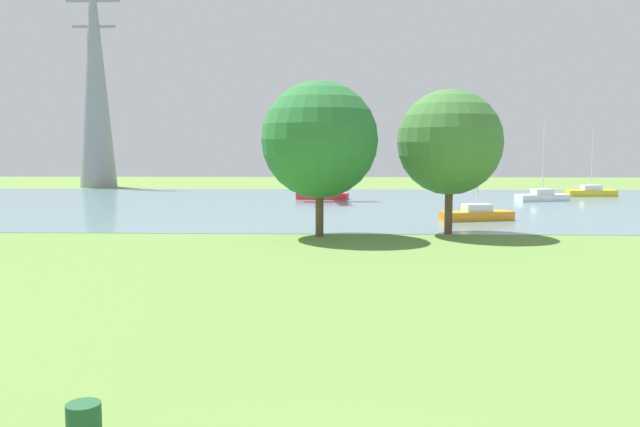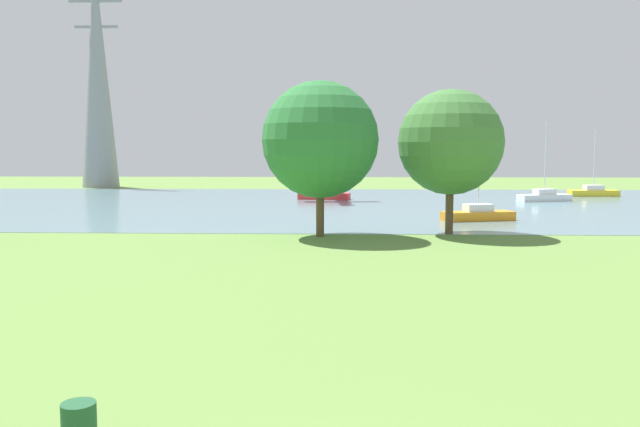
{
  "view_description": "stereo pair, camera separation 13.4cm",
  "coord_description": "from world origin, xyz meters",
  "px_view_note": "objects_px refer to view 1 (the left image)",
  "views": [
    {
      "loc": [
        -0.27,
        -7.41,
        4.91
      ],
      "look_at": [
        -1.22,
        21.77,
        2.0
      ],
      "focal_mm": 37.55,
      "sensor_mm": 36.0,
      "label": 1
    },
    {
      "loc": [
        -0.14,
        -7.4,
        4.91
      ],
      "look_at": [
        -1.22,
        21.77,
        2.0
      ],
      "focal_mm": 37.55,
      "sensor_mm": 36.0,
      "label": 2
    }
  ],
  "objects_px": {
    "sailboat_orange": "(477,214)",
    "tree_mid_shore": "(450,142)",
    "electricity_pylon": "(95,72)",
    "litter_bin": "(84,427)",
    "sailboat_white": "(542,196)",
    "sailboat_yellow": "(591,192)",
    "tree_east_far": "(319,140)",
    "sailboat_red": "(322,195)"
  },
  "relations": [
    {
      "from": "electricity_pylon",
      "to": "tree_east_far",
      "type": "bearing_deg",
      "value": -57.26
    },
    {
      "from": "tree_east_far",
      "to": "tree_mid_shore",
      "type": "bearing_deg",
      "value": 10.33
    },
    {
      "from": "sailboat_orange",
      "to": "tree_mid_shore",
      "type": "height_order",
      "value": "tree_mid_shore"
    },
    {
      "from": "tree_east_far",
      "to": "sailboat_white",
      "type": "bearing_deg",
      "value": 51.85
    },
    {
      "from": "tree_mid_shore",
      "to": "electricity_pylon",
      "type": "relative_size",
      "value": 0.29
    },
    {
      "from": "sailboat_white",
      "to": "sailboat_yellow",
      "type": "bearing_deg",
      "value": 43.63
    },
    {
      "from": "tree_east_far",
      "to": "electricity_pylon",
      "type": "distance_m",
      "value": 53.35
    },
    {
      "from": "litter_bin",
      "to": "tree_mid_shore",
      "type": "relative_size",
      "value": 0.1
    },
    {
      "from": "tree_mid_shore",
      "to": "electricity_pylon",
      "type": "xyz_separation_m",
      "value": [
        -35.72,
        42.97,
        8.74
      ]
    },
    {
      "from": "sailboat_yellow",
      "to": "tree_east_far",
      "type": "height_order",
      "value": "tree_east_far"
    },
    {
      "from": "sailboat_white",
      "to": "tree_east_far",
      "type": "xyz_separation_m",
      "value": [
        -19.44,
        -24.74,
        4.83
      ]
    },
    {
      "from": "sailboat_yellow",
      "to": "sailboat_red",
      "type": "bearing_deg",
      "value": -169.27
    },
    {
      "from": "sailboat_orange",
      "to": "sailboat_white",
      "type": "xyz_separation_m",
      "value": [
        9.19,
        16.4,
        0.02
      ]
    },
    {
      "from": "tree_mid_shore",
      "to": "electricity_pylon",
      "type": "height_order",
      "value": "electricity_pylon"
    },
    {
      "from": "sailboat_yellow",
      "to": "electricity_pylon",
      "type": "bearing_deg",
      "value": 166.49
    },
    {
      "from": "electricity_pylon",
      "to": "litter_bin",
      "type": "bearing_deg",
      "value": -70.08
    },
    {
      "from": "sailboat_yellow",
      "to": "sailboat_orange",
      "type": "xyz_separation_m",
      "value": [
        -15.92,
        -22.82,
        -0.01
      ]
    },
    {
      "from": "sailboat_orange",
      "to": "sailboat_red",
      "type": "xyz_separation_m",
      "value": [
        -10.83,
        17.75,
        -0.01
      ]
    },
    {
      "from": "sailboat_red",
      "to": "sailboat_white",
      "type": "relative_size",
      "value": 0.71
    },
    {
      "from": "sailboat_yellow",
      "to": "sailboat_red",
      "type": "relative_size",
      "value": 1.25
    },
    {
      "from": "sailboat_orange",
      "to": "electricity_pylon",
      "type": "distance_m",
      "value": 54.52
    },
    {
      "from": "sailboat_red",
      "to": "tree_east_far",
      "type": "bearing_deg",
      "value": -88.71
    },
    {
      "from": "litter_bin",
      "to": "tree_mid_shore",
      "type": "bearing_deg",
      "value": 69.67
    },
    {
      "from": "litter_bin",
      "to": "tree_mid_shore",
      "type": "xyz_separation_m",
      "value": [
        10.18,
        27.48,
        4.76
      ]
    },
    {
      "from": "sailboat_white",
      "to": "tree_east_far",
      "type": "bearing_deg",
      "value": -128.15
    },
    {
      "from": "sailboat_orange",
      "to": "electricity_pylon",
      "type": "height_order",
      "value": "electricity_pylon"
    },
    {
      "from": "sailboat_yellow",
      "to": "tree_mid_shore",
      "type": "distance_m",
      "value": 35.64
    },
    {
      "from": "litter_bin",
      "to": "electricity_pylon",
      "type": "distance_m",
      "value": 76.14
    },
    {
      "from": "tree_east_far",
      "to": "electricity_pylon",
      "type": "xyz_separation_m",
      "value": [
        -28.47,
        44.29,
        8.61
      ]
    },
    {
      "from": "sailboat_orange",
      "to": "tree_east_far",
      "type": "relative_size",
      "value": 0.69
    },
    {
      "from": "sailboat_yellow",
      "to": "electricity_pylon",
      "type": "relative_size",
      "value": 0.24
    },
    {
      "from": "sailboat_orange",
      "to": "tree_mid_shore",
      "type": "distance_m",
      "value": 8.97
    },
    {
      "from": "electricity_pylon",
      "to": "tree_mid_shore",
      "type": "bearing_deg",
      "value": -50.26
    },
    {
      "from": "litter_bin",
      "to": "sailboat_red",
      "type": "xyz_separation_m",
      "value": [
        2.35,
        52.25,
        0.04
      ]
    },
    {
      "from": "litter_bin",
      "to": "sailboat_orange",
      "type": "height_order",
      "value": "sailboat_orange"
    },
    {
      "from": "sailboat_yellow",
      "to": "tree_east_far",
      "type": "relative_size",
      "value": 0.77
    },
    {
      "from": "sailboat_red",
      "to": "sailboat_orange",
      "type": "bearing_deg",
      "value": -58.6
    },
    {
      "from": "litter_bin",
      "to": "sailboat_red",
      "type": "bearing_deg",
      "value": 87.42
    },
    {
      "from": "litter_bin",
      "to": "sailboat_yellow",
      "type": "height_order",
      "value": "sailboat_yellow"
    },
    {
      "from": "sailboat_orange",
      "to": "sailboat_red",
      "type": "distance_m",
      "value": 20.79
    },
    {
      "from": "sailboat_yellow",
      "to": "sailboat_white",
      "type": "bearing_deg",
      "value": -136.37
    },
    {
      "from": "tree_east_far",
      "to": "electricity_pylon",
      "type": "bearing_deg",
      "value": 122.74
    }
  ]
}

